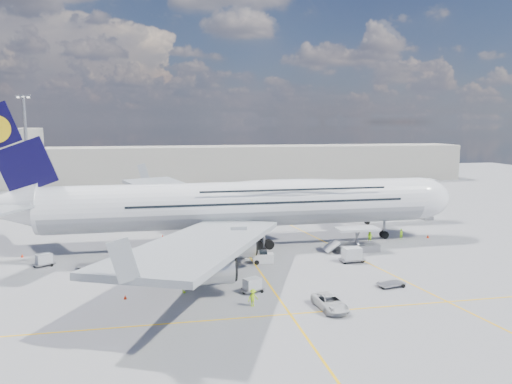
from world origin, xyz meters
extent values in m
plane|color=gray|center=(0.00, 0.00, 0.00)|extent=(300.00, 300.00, 0.00)
cube|color=yellow|center=(0.00, 0.00, 0.01)|extent=(0.25, 220.00, 0.01)
cube|color=yellow|center=(0.00, -20.00, 0.01)|extent=(120.00, 0.25, 0.01)
cube|color=yellow|center=(14.00, 10.00, 0.01)|extent=(14.16, 99.06, 0.01)
cylinder|color=white|center=(0.00, 10.00, 6.80)|extent=(62.00, 7.20, 7.20)
cylinder|color=#9EA0A5|center=(0.00, 10.00, 6.65)|extent=(60.76, 7.13, 7.13)
ellipsoid|color=white|center=(8.00, 10.00, 8.78)|extent=(36.00, 6.84, 3.76)
ellipsoid|color=white|center=(31.00, 10.00, 6.80)|extent=(11.52, 7.20, 7.20)
ellipsoid|color=black|center=(34.24, 10.00, 7.40)|extent=(3.84, 4.16, 1.44)
cone|color=white|center=(-35.50, 10.00, 7.60)|extent=(10.00, 6.84, 6.84)
cube|color=black|center=(-33.50, 10.00, 16.40)|extent=(11.02, 0.46, 14.61)
cube|color=#999EA3|center=(-8.00, 30.00, 5.60)|extent=(25.49, 39.15, 3.35)
cube|color=#999EA3|center=(-8.00, -10.00, 5.60)|extent=(25.49, 39.15, 3.35)
cylinder|color=#B7BABF|center=(-3.00, 22.50, 3.20)|extent=(5.20, 3.50, 3.50)
cylinder|color=#B7BABF|center=(-7.50, 33.00, 3.20)|extent=(5.20, 3.50, 3.50)
cylinder|color=#B7BABF|center=(-3.00, -2.50, 3.20)|extent=(5.20, 3.50, 3.50)
cylinder|color=#B7BABF|center=(-7.50, -13.00, 3.20)|extent=(5.20, 3.50, 3.50)
cylinder|color=gray|center=(25.00, 10.00, 2.20)|extent=(0.44, 0.44, 3.80)
cylinder|color=black|center=(25.00, 10.00, 0.65)|extent=(1.30, 0.90, 1.30)
cylinder|color=gray|center=(0.00, 10.00, 2.20)|extent=(0.56, 0.56, 3.80)
cylinder|color=black|center=(0.00, 13.20, 0.75)|extent=(1.50, 0.90, 1.50)
cube|color=#B7B7BC|center=(25.00, 18.60, 7.10)|extent=(3.00, 10.00, 2.60)
cube|color=#B7B7BC|center=(33.00, 23.60, 7.10)|extent=(18.00, 3.00, 2.60)
cylinder|color=gray|center=(27.00, 21.60, 3.55)|extent=(0.80, 0.80, 7.10)
cylinder|color=black|center=(27.00, 21.60, 0.45)|extent=(0.90, 0.80, 0.90)
cylinder|color=gray|center=(41.00, 23.60, 3.55)|extent=(1.00, 1.00, 7.10)
cube|color=gray|center=(41.00, 23.60, 0.40)|extent=(2.00, 2.00, 0.80)
cylinder|color=#B7B7BC|center=(25.00, 14.80, 7.10)|extent=(3.60, 3.60, 2.80)
cube|color=silver|center=(17.00, 2.90, 3.50)|extent=(6.50, 3.20, 0.35)
cube|color=gray|center=(17.00, 2.90, 0.55)|extent=(6.50, 3.20, 1.10)
cube|color=gray|center=(17.00, 2.90, 2.05)|extent=(0.22, 1.99, 3.00)
cylinder|color=black|center=(14.40, 1.70, 0.35)|extent=(0.70, 0.30, 0.70)
cube|color=silver|center=(12.80, 2.90, 1.00)|extent=(2.16, 2.60, 1.60)
cylinder|color=gray|center=(-40.00, 45.00, 12.50)|extent=(0.70, 0.70, 25.00)
cube|color=gray|center=(-40.00, 45.00, 25.20)|extent=(3.00, 0.40, 0.60)
cube|color=#B2AD9E|center=(0.00, 95.00, 6.00)|extent=(180.00, 16.00, 12.00)
cube|color=#193814|center=(40.00, 140.00, 4.00)|extent=(160.00, 6.00, 8.00)
cube|color=gray|center=(-22.58, 1.69, 0.39)|extent=(3.43, 1.94, 0.20)
cylinder|color=black|center=(-23.92, 1.02, 0.25)|extent=(0.49, 0.20, 0.49)
cylinder|color=black|center=(-21.24, 2.36, 0.25)|extent=(0.49, 0.20, 0.49)
cube|color=gray|center=(-20.20, 1.70, 0.35)|extent=(3.34, 2.33, 0.18)
cylinder|color=black|center=(-21.41, 1.09, 0.22)|extent=(0.44, 0.18, 0.44)
cylinder|color=black|center=(-18.99, 2.30, 0.22)|extent=(0.44, 0.18, 0.44)
cube|color=gray|center=(-2.56, -12.51, 0.31)|extent=(3.00, 2.37, 0.16)
cylinder|color=black|center=(-3.62, -13.04, 0.19)|extent=(0.39, 0.16, 0.39)
cylinder|color=black|center=(-1.50, -11.98, 0.19)|extent=(0.39, 0.16, 0.39)
cube|color=silver|center=(-2.56, -12.51, 1.02)|extent=(2.31, 2.00, 1.32)
cube|color=gray|center=(-28.94, 3.79, 0.32)|extent=(3.10, 2.63, 0.16)
cylinder|color=black|center=(-30.04, 3.25, 0.20)|extent=(0.40, 0.16, 0.40)
cylinder|color=black|center=(-27.85, 4.34, 0.20)|extent=(0.40, 0.16, 0.40)
cube|color=silver|center=(-28.94, 3.79, 1.05)|extent=(2.42, 2.19, 1.37)
cube|color=gray|center=(14.34, -14.01, 0.38)|extent=(3.58, 2.48, 0.20)
cylinder|color=black|center=(13.04, -14.66, 0.24)|extent=(0.48, 0.20, 0.48)
cylinder|color=black|center=(15.65, -13.36, 0.24)|extent=(0.48, 0.20, 0.48)
cube|color=gray|center=(13.83, -2.90, 0.39)|extent=(3.46, 1.96, 0.20)
cylinder|color=black|center=(12.48, -3.58, 0.25)|extent=(0.50, 0.20, 0.50)
cylinder|color=black|center=(15.18, -2.23, 0.25)|extent=(0.50, 0.20, 0.50)
cube|color=silver|center=(13.83, -2.90, 1.29)|extent=(2.55, 1.80, 1.69)
cube|color=white|center=(1.27, -0.93, 0.73)|extent=(3.06, 1.68, 1.36)
cube|color=black|center=(1.27, -0.93, 1.57)|extent=(1.18, 1.37, 0.52)
cylinder|color=black|center=(0.22, -1.50, 0.33)|extent=(0.67, 0.26, 0.67)
cylinder|color=black|center=(2.31, -0.35, 0.33)|extent=(0.67, 0.26, 0.67)
cube|color=gray|center=(-11.14, 34.82, 0.86)|extent=(5.97, 3.84, 1.72)
cube|color=white|center=(-11.74, 34.82, 2.50)|extent=(4.62, 3.43, 1.89)
cube|color=white|center=(-8.99, 34.82, 1.64)|extent=(2.13, 2.39, 1.38)
cube|color=black|center=(-8.39, 34.82, 1.81)|extent=(0.71, 1.66, 0.78)
cylinder|color=black|center=(-9.25, 33.83, 0.47)|extent=(0.95, 0.30, 0.95)
cylinder|color=black|center=(-13.04, 35.81, 0.47)|extent=(0.95, 0.30, 0.95)
cube|color=#F7320D|center=(-11.74, 34.82, 1.89)|extent=(4.67, 3.48, 0.43)
cube|color=gray|center=(-8.54, 49.72, 0.99)|extent=(6.78, 3.65, 1.98)
cube|color=white|center=(-9.24, 49.72, 2.87)|extent=(5.15, 3.40, 2.17)
cube|color=white|center=(-6.07, 49.72, 1.88)|extent=(2.21, 2.59, 1.58)
cube|color=black|center=(-5.38, 49.72, 2.08)|extent=(0.56, 1.96, 0.89)
cylinder|color=black|center=(-6.37, 48.58, 0.54)|extent=(1.09, 0.35, 1.09)
cylinder|color=black|center=(-10.72, 50.85, 0.54)|extent=(1.09, 0.35, 1.09)
imported|color=silver|center=(4.55, -19.56, 0.77)|extent=(3.03, 5.72, 1.53)
imported|color=#8FDA16|center=(27.45, 8.52, 0.93)|extent=(0.76, 0.58, 1.86)
imported|color=#B0FF1A|center=(21.28, 7.53, 0.98)|extent=(1.20, 1.19, 1.95)
imported|color=#ADF219|center=(-10.52, -11.15, 0.93)|extent=(0.88, 1.17, 1.85)
imported|color=#C4E718|center=(12.94, -2.82, 0.97)|extent=(1.08, 1.12, 1.93)
imported|color=#B0E618|center=(-3.37, -17.04, 0.97)|extent=(1.43, 1.14, 1.94)
cone|color=#F7320D|center=(32.51, 8.62, 0.31)|extent=(0.48, 0.48, 0.61)
cube|color=#F7320D|center=(32.51, 8.62, 0.02)|extent=(0.42, 0.42, 0.03)
cone|color=#F7320D|center=(-12.47, 18.26, 0.25)|extent=(0.40, 0.40, 0.51)
cube|color=#F7320D|center=(-12.47, 18.26, 0.01)|extent=(0.34, 0.34, 0.03)
cone|color=#F7320D|center=(-18.28, 33.05, 0.26)|extent=(0.41, 0.41, 0.52)
cube|color=#F7320D|center=(-18.28, 33.05, 0.01)|extent=(0.35, 0.35, 0.03)
cone|color=#F7320D|center=(-5.07, -0.71, 0.25)|extent=(0.39, 0.39, 0.50)
cube|color=#F7320D|center=(-5.07, -0.71, 0.01)|extent=(0.34, 0.34, 0.03)
cone|color=#F7320D|center=(-17.14, -11.97, 0.24)|extent=(0.38, 0.38, 0.49)
cube|color=#F7320D|center=(-17.14, -11.97, 0.01)|extent=(0.33, 0.33, 0.03)
cone|color=#F7320D|center=(-33.14, 9.23, 0.27)|extent=(0.42, 0.42, 0.53)
cube|color=#F7320D|center=(-33.14, 9.23, 0.01)|extent=(0.36, 0.36, 0.03)
camera|label=1|loc=(-13.35, -68.08, 19.89)|focal=35.00mm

